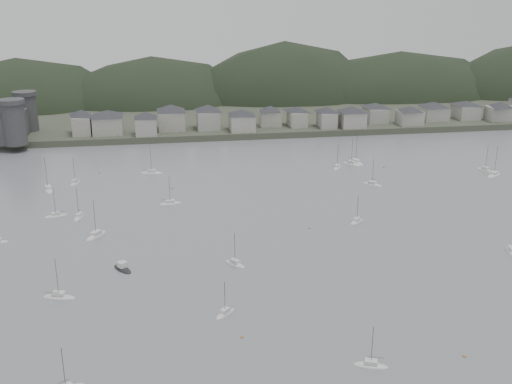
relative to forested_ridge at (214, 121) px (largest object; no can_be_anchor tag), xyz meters
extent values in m
plane|color=slate|center=(-4.83, -269.40, 11.28)|extent=(900.00, 900.00, 0.00)
cube|color=#383D2D|center=(-4.83, 25.60, 12.78)|extent=(900.00, 250.00, 3.00)
ellipsoid|color=black|center=(-115.70, 2.54, 1.14)|extent=(138.98, 92.48, 81.13)
ellipsoid|color=black|center=(-37.13, 3.46, 1.32)|extent=(132.08, 90.41, 79.74)
ellipsoid|color=black|center=(45.82, 3.53, -1.39)|extent=(133.88, 88.37, 101.41)
ellipsoid|color=black|center=(121.12, -1.49, 0.97)|extent=(165.81, 81.78, 82.55)
cylinder|color=#343437|center=(-96.83, -103.40, 23.28)|extent=(10.00, 10.00, 18.00)
cylinder|color=#343437|center=(-96.83, -75.40, 22.78)|extent=(10.00, 10.00, 17.00)
cube|color=#343437|center=(-96.83, -89.40, 20.28)|extent=(3.50, 30.00, 12.00)
cube|color=gray|center=(-69.83, -87.44, 18.58)|extent=(8.34, 12.91, 8.59)
pyramid|color=#26262B|center=(-69.83, -87.44, 24.37)|extent=(15.78, 15.78, 3.01)
cube|color=gray|center=(-58.15, -88.08, 18.46)|extent=(13.68, 13.35, 8.36)
pyramid|color=#26262B|center=(-58.15, -88.08, 24.11)|extent=(20.07, 20.07, 2.93)
cube|color=gray|center=(-40.41, -93.38, 18.32)|extent=(9.78, 10.20, 8.08)
pyramid|color=#26262B|center=(-40.41, -93.38, 23.78)|extent=(14.83, 14.83, 2.83)
cube|color=gray|center=(-28.35, -83.75, 18.83)|extent=(12.59, 13.33, 9.09)
pyramid|color=#26262B|center=(-28.35, -83.75, 24.97)|extent=(19.24, 19.24, 3.18)
cube|color=gray|center=(-10.58, -85.30, 18.72)|extent=(10.74, 12.17, 8.87)
pyramid|color=#26262B|center=(-10.58, -85.30, 24.70)|extent=(17.01, 17.01, 3.10)
cube|color=gray|center=(5.09, -91.87, 18.13)|extent=(11.63, 12.09, 7.69)
pyramid|color=#26262B|center=(5.09, -91.87, 23.32)|extent=(17.61, 17.61, 2.69)
cube|color=gray|center=(20.42, -83.21, 18.00)|extent=(10.37, 9.35, 7.44)
pyramid|color=#26262B|center=(20.42, -83.21, 23.03)|extent=(14.65, 14.65, 2.60)
cube|color=gray|center=(33.79, -85.61, 17.90)|extent=(8.24, 12.20, 7.22)
pyramid|color=#26262B|center=(33.79, -85.61, 22.77)|extent=(15.17, 15.17, 2.53)
cube|color=gray|center=(47.66, -90.85, 18.02)|extent=(8.06, 10.91, 7.46)
pyramid|color=#26262B|center=(47.66, -90.85, 23.05)|extent=(14.08, 14.08, 2.61)
cube|color=gray|center=(59.98, -92.34, 18.12)|extent=(11.73, 11.78, 7.66)
pyramid|color=#26262B|center=(59.98, -92.34, 23.29)|extent=(17.46, 17.46, 2.68)
cube|color=gray|center=(75.80, -82.49, 17.95)|extent=(10.19, 13.02, 7.33)
pyramid|color=#26262B|center=(75.80, -82.49, 22.90)|extent=(17.23, 17.23, 2.57)
cube|color=gray|center=(90.71, -91.34, 17.72)|extent=(11.70, 9.81, 6.88)
pyramid|color=#26262B|center=(90.71, -91.34, 22.36)|extent=(15.97, 15.97, 2.41)
cube|color=gray|center=(107.57, -82.49, 17.78)|extent=(12.83, 12.48, 7.00)
pyramid|color=#26262B|center=(107.57, -82.49, 22.51)|extent=(18.79, 18.79, 2.45)
cube|color=gray|center=(125.90, -81.98, 17.77)|extent=(11.07, 13.50, 6.97)
pyramid|color=#26262B|center=(125.90, -81.98, 22.47)|extent=(18.25, 18.25, 2.44)
cube|color=gray|center=(141.19, -89.68, 17.95)|extent=(13.75, 9.12, 7.34)
pyramid|color=#26262B|center=(141.19, -89.68, 22.91)|extent=(16.97, 16.97, 2.57)
ellipsoid|color=silver|center=(2.66, -282.56, 11.33)|extent=(6.98, 4.28, 1.33)
cube|color=silver|center=(2.66, -282.56, 12.30)|extent=(2.69, 2.17, 0.70)
cylinder|color=#3F3F42|center=(2.66, -282.56, 15.65)|extent=(0.12, 0.12, 8.32)
cylinder|color=#3F3F42|center=(3.79, -282.15, 12.85)|extent=(2.85, 1.12, 0.10)
ellipsoid|color=silver|center=(42.13, -148.23, 11.33)|extent=(7.28, 8.15, 1.66)
cube|color=silver|center=(42.13, -148.23, 12.47)|extent=(3.25, 3.42, 0.70)
cylinder|color=#3F3F42|center=(42.13, -148.23, 16.68)|extent=(0.12, 0.12, 10.40)
cylinder|color=#3F3F42|center=(41.20, -149.39, 13.02)|extent=(2.42, 2.98, 0.10)
ellipsoid|color=silver|center=(91.35, -171.90, 11.33)|extent=(9.12, 7.61, 1.82)
cube|color=silver|center=(91.35, -171.90, 12.54)|extent=(3.76, 3.47, 0.70)
cylinder|color=#3F3F42|center=(91.35, -171.90, 17.17)|extent=(0.12, 0.12, 11.37)
cylinder|color=#3F3F42|center=(90.01, -170.96, 13.09)|extent=(3.41, 2.43, 0.10)
ellipsoid|color=silver|center=(-74.50, -162.88, 11.33)|extent=(5.91, 10.09, 1.92)
cube|color=silver|center=(-74.50, -162.88, 12.60)|extent=(3.06, 3.86, 0.70)
cylinder|color=#3F3F42|center=(-74.50, -162.88, 17.49)|extent=(0.12, 0.12, 12.02)
cylinder|color=#3F3F42|center=(-75.04, -164.53, 13.15)|extent=(1.44, 4.14, 0.10)
ellipsoid|color=silver|center=(-38.26, -147.83, 11.33)|extent=(9.08, 4.09, 1.75)
cube|color=silver|center=(-38.26, -147.83, 12.51)|extent=(3.32, 2.37, 0.70)
cylinder|color=#3F3F42|center=(-38.26, -147.83, 16.96)|extent=(0.12, 0.12, 10.95)
cylinder|color=#3F3F42|center=(-39.82, -148.07, 13.06)|extent=(3.91, 0.69, 0.10)
ellipsoid|color=silver|center=(41.24, -175.55, 11.33)|extent=(7.11, 7.49, 1.57)
cube|color=silver|center=(41.24, -175.55, 12.42)|extent=(3.12, 3.19, 0.70)
cylinder|color=#3F3F42|center=(41.24, -175.55, 16.38)|extent=(0.12, 0.12, 9.79)
cylinder|color=#3F3F42|center=(42.18, -174.51, 12.97)|extent=(2.44, 2.68, 0.10)
ellipsoid|color=silver|center=(-59.22, -245.34, 11.33)|extent=(8.19, 4.46, 1.56)
cube|color=silver|center=(-59.22, -245.34, 12.42)|extent=(3.09, 2.37, 0.70)
cylinder|color=#3F3F42|center=(-59.22, -245.34, 16.37)|extent=(0.12, 0.12, 9.76)
cylinder|color=#3F3F42|center=(-60.58, -245.71, 12.97)|extent=(3.42, 1.02, 0.10)
cylinder|color=#3F3F42|center=(-52.97, -281.44, 15.95)|extent=(0.12, 0.12, 8.94)
cylinder|color=#3F3F42|center=(-54.00, -280.67, 12.90)|extent=(2.63, 2.02, 0.10)
ellipsoid|color=silver|center=(-22.27, -258.92, 11.33)|extent=(5.75, 5.80, 1.24)
cube|color=silver|center=(-22.27, -258.92, 12.25)|extent=(2.49, 2.50, 0.70)
cylinder|color=#3F3F42|center=(-22.27, -258.92, 15.35)|extent=(0.12, 0.12, 7.74)
cylinder|color=#3F3F42|center=(-21.49, -259.71, 12.80)|extent=(2.02, 2.06, 0.10)
ellipsoid|color=silver|center=(44.75, -146.11, 11.33)|extent=(5.36, 10.19, 1.95)
cube|color=silver|center=(44.75, -146.11, 12.61)|extent=(2.89, 3.82, 0.70)
cylinder|color=#3F3F42|center=(44.75, -146.11, 17.57)|extent=(0.12, 0.12, 12.16)
cylinder|color=#3F3F42|center=(45.17, -144.41, 13.16)|extent=(1.15, 4.28, 0.10)
ellipsoid|color=silver|center=(-67.81, -190.45, 11.33)|extent=(7.57, 4.21, 1.44)
cube|color=silver|center=(-67.81, -190.45, 12.36)|extent=(2.86, 2.22, 0.70)
cylinder|color=#3F3F42|center=(-67.81, -190.45, 15.99)|extent=(0.12, 0.12, 9.02)
cylinder|color=#3F3F42|center=(-66.56, -190.81, 12.91)|extent=(3.15, 0.99, 0.10)
ellipsoid|color=silver|center=(-60.58, -192.54, 11.33)|extent=(3.79, 7.77, 1.49)
cube|color=silver|center=(-60.58, -192.54, 12.38)|extent=(2.12, 2.88, 0.70)
cylinder|color=#3F3F42|center=(-60.58, -192.54, 16.14)|extent=(0.12, 0.12, 9.31)
cylinder|color=#3F3F42|center=(-60.85, -191.23, 12.93)|extent=(0.75, 3.31, 0.10)
ellipsoid|color=silver|center=(-65.95, -156.05, 11.33)|extent=(4.39, 8.05, 1.53)
cube|color=silver|center=(-65.95, -156.05, 12.40)|extent=(2.33, 3.03, 0.70)
cylinder|color=#3F3F42|center=(-65.95, -156.05, 16.28)|extent=(0.12, 0.12, 9.59)
cylinder|color=#3F3F42|center=(-65.59, -157.39, 12.95)|extent=(1.00, 3.36, 0.10)
ellipsoid|color=silver|center=(34.96, -152.16, 11.33)|extent=(5.92, 7.61, 1.49)
cube|color=silver|center=(34.96, -152.16, 12.38)|extent=(2.76, 3.08, 0.70)
cylinder|color=#3F3F42|center=(34.96, -152.16, 16.15)|extent=(0.12, 0.12, 9.32)
cylinder|color=#3F3F42|center=(34.26, -151.01, 12.93)|extent=(1.84, 2.92, 0.10)
ellipsoid|color=silver|center=(-53.95, -208.94, 11.33)|extent=(7.00, 8.75, 1.73)
cube|color=silver|center=(-53.95, -208.94, 12.50)|extent=(3.23, 3.57, 0.70)
cylinder|color=#3F3F42|center=(-53.95, -208.94, 16.88)|extent=(0.12, 0.12, 10.79)
cylinder|color=#3F3F42|center=(-53.11, -210.25, 13.05)|extent=(2.19, 3.32, 0.10)
ellipsoid|color=silver|center=(23.87, -210.33, 11.33)|extent=(6.53, 5.92, 1.34)
cube|color=silver|center=(23.87, -210.33, 12.31)|extent=(2.75, 2.63, 0.70)
cylinder|color=#3F3F42|center=(23.87, -210.33, 15.67)|extent=(0.12, 0.12, 8.38)
cylinder|color=#3F3F42|center=(24.80, -211.10, 12.86)|extent=(2.39, 2.00, 0.10)
ellipsoid|color=silver|center=(91.45, -165.13, 11.33)|extent=(5.55, 8.38, 1.61)
cube|color=silver|center=(91.45, -165.13, 12.44)|extent=(2.74, 3.28, 0.70)
cylinder|color=#3F3F42|center=(91.45, -165.13, 16.50)|extent=(0.12, 0.12, 10.03)
cylinder|color=#3F3F42|center=(90.88, -166.46, 12.99)|extent=(1.53, 3.35, 0.10)
ellipsoid|color=silver|center=(-16.89, -234.26, 11.33)|extent=(5.93, 6.81, 1.38)
cube|color=silver|center=(-16.89, -234.26, 12.32)|extent=(2.67, 2.83, 0.70)
cylinder|color=#3F3F42|center=(-16.89, -234.26, 15.79)|extent=(0.12, 0.12, 8.60)
cylinder|color=#3F3F42|center=(-17.64, -235.25, 12.87)|extent=(1.96, 2.52, 0.10)
ellipsoid|color=silver|center=(-32.09, -184.59, 11.33)|extent=(7.95, 3.65, 1.53)
cube|color=silver|center=(-32.09, -184.59, 12.40)|extent=(2.92, 2.09, 0.70)
cylinder|color=#3F3F42|center=(-32.09, -184.59, 16.27)|extent=(0.12, 0.12, 9.57)
cylinder|color=#3F3F42|center=(-33.45, -184.37, 12.95)|extent=(3.42, 0.65, 0.10)
ellipsoid|color=silver|center=(58.22, -238.65, 11.33)|extent=(4.77, 8.54, 1.63)
cube|color=silver|center=(58.22, -238.65, 12.45)|extent=(2.51, 3.23, 0.70)
ellipsoid|color=black|center=(-45.46, -232.58, 11.33)|extent=(5.99, 7.18, 1.53)
cube|color=silver|center=(-45.46, -232.58, 12.75)|extent=(2.79, 2.83, 1.40)
cylinder|color=#3F3F42|center=(-45.46, -232.58, 13.65)|extent=(0.10, 0.10, 1.20)
sphere|color=#B9833D|center=(53.75, -154.38, 11.43)|extent=(0.70, 0.70, 0.70)
sphere|color=#B9833D|center=(8.30, -213.05, 11.43)|extent=(0.70, 0.70, 0.70)
sphere|color=#B9833D|center=(-19.92, -268.75, 11.43)|extent=(0.70, 0.70, 0.70)
sphere|color=#B9833D|center=(-30.99, -167.91, 11.43)|extent=(0.70, 0.70, 0.70)
sphere|color=#B9833D|center=(-58.30, -143.74, 11.43)|extent=(0.70, 0.70, 0.70)
sphere|color=#B9833D|center=(21.62, -282.47, 11.43)|extent=(0.70, 0.70, 0.70)
camera|label=1|loc=(-34.43, -375.00, 78.50)|focal=42.29mm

